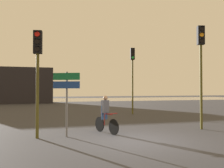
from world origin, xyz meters
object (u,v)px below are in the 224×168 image
object	(u,v)px
direction_sign_post	(67,92)
traffic_light_near_right	(201,58)
traffic_light_near_left	(38,63)
traffic_light_far_right	(133,69)
distant_building	(1,85)
cyclist	(106,114)

from	to	relation	value
direction_sign_post	traffic_light_near_right	bearing A→B (deg)	-154.05
direction_sign_post	traffic_light_near_left	bearing A→B (deg)	23.51
traffic_light_far_right	direction_sign_post	bearing A→B (deg)	62.66
traffic_light_far_right	traffic_light_near_right	distance (m)	7.69
traffic_light_far_right	traffic_light_near_left	bearing A→B (deg)	57.65
traffic_light_far_right	traffic_light_near_right	xyz separation A→B (m)	(0.52, -7.67, -0.09)
distant_building	traffic_light_near_right	distance (m)	29.44
traffic_light_far_right	traffic_light_near_left	world-z (taller)	traffic_light_far_right
traffic_light_near_right	cyclist	world-z (taller)	traffic_light_near_right
traffic_light_far_right	cyclist	distance (m)	8.85
distant_building	direction_sign_post	size ratio (longest dim) A/B	5.21
traffic_light_far_right	cyclist	xyz separation A→B (m)	(-4.12, -7.36, -2.67)
traffic_light_near_right	direction_sign_post	size ratio (longest dim) A/B	1.90
traffic_light_near_right	direction_sign_post	distance (m)	6.57
traffic_light_far_right	cyclist	size ratio (longest dim) A/B	3.14
traffic_light_far_right	traffic_light_near_right	world-z (taller)	traffic_light_far_right
traffic_light_near_left	traffic_light_near_right	size ratio (longest dim) A/B	0.85
direction_sign_post	cyclist	world-z (taller)	direction_sign_post
distant_building	cyclist	xyz separation A→B (m)	(7.64, -26.42, -1.63)
distant_building	traffic_light_far_right	world-z (taller)	traffic_light_far_right
traffic_light_far_right	direction_sign_post	size ratio (longest dim) A/B	1.95
traffic_light_near_left	cyclist	size ratio (longest dim) A/B	2.58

